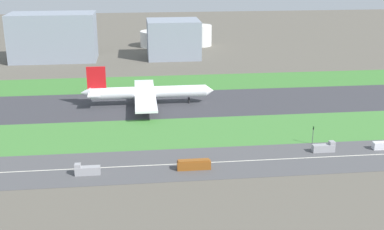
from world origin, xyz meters
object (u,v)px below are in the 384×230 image
at_px(terminal_building, 53,37).
at_px(traffic_light, 313,134).
at_px(truck_0, 384,145).
at_px(fuel_tank_west, 156,39).
at_px(truck_2, 87,170).
at_px(fuel_tank_centre, 199,35).
at_px(truck_1, 324,148).
at_px(bus_0, 194,165).
at_px(airliner, 146,93).
at_px(hangar_building, 173,39).

bearing_deg(terminal_building, traffic_light, -54.67).
distance_m(truck_0, fuel_tank_west, 239.55).
bearing_deg(truck_2, traffic_light, -168.06).
distance_m(truck_2, fuel_tank_west, 239.48).
height_order(traffic_light, fuel_tank_centre, fuel_tank_centre).
height_order(truck_0, truck_2, same).
distance_m(truck_0, truck_1, 23.81).
bearing_deg(fuel_tank_west, truck_2, -98.19).
relative_size(terminal_building, fuel_tank_centre, 2.91).
distance_m(truck_1, bus_0, 51.40).
bearing_deg(airliner, truck_2, -105.68).
bearing_deg(airliner, hangar_building, 78.68).
xyz_separation_m(truck_2, fuel_tank_centre, (69.25, 237.00, 6.55)).
bearing_deg(hangar_building, truck_1, -77.01).
relative_size(truck_0, truck_1, 1.00).
relative_size(truck_0, truck_2, 1.00).
xyz_separation_m(bus_0, fuel_tank_west, (-2.16, 237.00, 4.34)).
xyz_separation_m(airliner, fuel_tank_west, (12.22, 159.00, -0.08)).
bearing_deg(truck_1, bus_0, -168.78).
relative_size(truck_2, fuel_tank_west, 0.34).
relative_size(hangar_building, fuel_tank_west, 1.48).
distance_m(truck_1, traffic_light, 8.57).
height_order(truck_2, hangar_building, hangar_building).
relative_size(airliner, hangar_building, 1.77).
relative_size(truck_1, traffic_light, 1.17).
bearing_deg(truck_2, bus_0, -180.00).
height_order(truck_1, truck_2, same).
bearing_deg(bus_0, fuel_tank_west, -89.48).
relative_size(truck_0, traffic_light, 1.17).
xyz_separation_m(terminal_building, hangar_building, (82.97, 0.00, -2.92)).
height_order(terminal_building, fuel_tank_centre, terminal_building).
distance_m(airliner, fuel_tank_centre, 165.92).
bearing_deg(bus_0, hangar_building, -92.52).
distance_m(hangar_building, fuel_tank_west, 46.79).
xyz_separation_m(truck_0, traffic_light, (-25.42, 7.99, 2.62)).
distance_m(truck_2, fuel_tank_centre, 247.00).
bearing_deg(airliner, bus_0, -79.56).
distance_m(truck_1, terminal_building, 221.24).
height_order(airliner, terminal_building, terminal_building).
xyz_separation_m(truck_2, bus_0, (36.27, 0.00, 0.15)).
height_order(airliner, truck_0, airliner).
bearing_deg(bus_0, truck_0, -172.33).
height_order(bus_0, hangar_building, hangar_building).
bearing_deg(hangar_building, airliner, -101.32).
relative_size(bus_0, terminal_building, 0.20).
distance_m(airliner, truck_2, 81.14).
xyz_separation_m(truck_0, fuel_tank_centre, (-41.25, 227.00, 6.55)).
distance_m(terminal_building, fuel_tank_centre, 116.82).
distance_m(truck_1, hangar_building, 187.14).
height_order(traffic_light, fuel_tank_west, fuel_tank_west).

